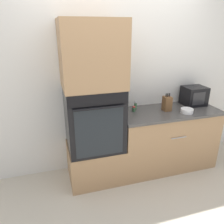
% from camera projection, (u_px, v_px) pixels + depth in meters
% --- Properties ---
extents(ground_plane, '(12.00, 12.00, 0.00)m').
position_uv_depth(ground_plane, '(127.00, 185.00, 2.87)').
color(ground_plane, beige).
extents(wall_back, '(8.00, 0.05, 2.50)m').
position_uv_depth(wall_back, '(113.00, 81.00, 2.98)').
color(wall_back, silver).
rests_on(wall_back, ground_plane).
extents(oven_cabinet_base, '(0.71, 0.60, 0.48)m').
position_uv_depth(oven_cabinet_base, '(95.00, 161.00, 2.95)').
color(oven_cabinet_base, '#A87F56').
rests_on(oven_cabinet_base, ground_plane).
extents(wall_oven, '(0.68, 0.64, 0.79)m').
position_uv_depth(wall_oven, '(94.00, 118.00, 2.72)').
color(wall_oven, black).
rests_on(wall_oven, oven_cabinet_base).
extents(oven_cabinet_upper, '(0.71, 0.60, 0.75)m').
position_uv_depth(oven_cabinet_upper, '(92.00, 54.00, 2.44)').
color(oven_cabinet_upper, '#A87F56').
rests_on(oven_cabinet_upper, wall_oven).
extents(counter_unit, '(1.41, 0.63, 0.87)m').
position_uv_depth(counter_unit, '(166.00, 138.00, 3.16)').
color(counter_unit, '#A87F56').
rests_on(counter_unit, ground_plane).
extents(microwave, '(0.32, 0.28, 0.27)m').
position_uv_depth(microwave, '(194.00, 96.00, 3.18)').
color(microwave, black).
rests_on(microwave, counter_unit).
extents(knife_block, '(0.10, 0.11, 0.24)m').
position_uv_depth(knife_block, '(167.00, 103.00, 2.97)').
color(knife_block, brown).
rests_on(knife_block, counter_unit).
extents(bowl, '(0.17, 0.17, 0.06)m').
position_uv_depth(bowl, '(187.00, 111.00, 2.91)').
color(bowl, white).
rests_on(bowl, counter_unit).
extents(condiment_jar_near, '(0.05, 0.05, 0.07)m').
position_uv_depth(condiment_jar_near, '(134.00, 109.00, 2.95)').
color(condiment_jar_near, '#427047').
rests_on(condiment_jar_near, counter_unit).
extents(condiment_jar_mid, '(0.04, 0.04, 0.11)m').
position_uv_depth(condiment_jar_mid, '(136.00, 105.00, 3.05)').
color(condiment_jar_mid, '#427047').
rests_on(condiment_jar_mid, counter_unit).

